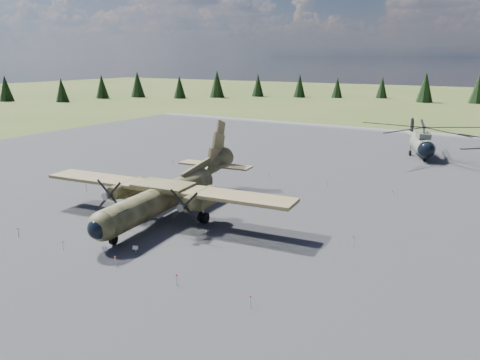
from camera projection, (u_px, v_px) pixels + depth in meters
The scene contains 8 objects.
ground at pixel (197, 214), 48.36m from camera, with size 500.00×500.00×0.00m, color brown.
apron at pixel (246, 191), 56.67m from camera, with size 120.00×120.00×0.04m, color slate.
transport_plane at pixel (169, 191), 47.26m from camera, with size 27.41×24.79×9.02m.
helicopter_near at pixel (423, 135), 74.79m from camera, with size 25.78×25.82×5.10m.
info_placard_left at pixel (105, 249), 38.16m from camera, with size 0.49×0.28×0.72m.
info_placard_right at pixel (135, 249), 38.36m from camera, with size 0.48×0.33×0.70m.
barrier_fence at pixel (193, 209), 48.40m from camera, with size 33.12×29.62×0.85m.
treeline at pixel (229, 165), 48.80m from camera, with size 309.47×308.42×10.97m.
Camera 1 is at (27.31, -37.14, 15.66)m, focal length 35.00 mm.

